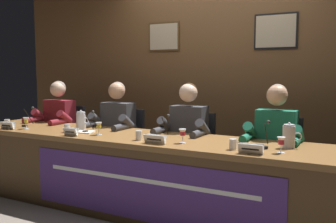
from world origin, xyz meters
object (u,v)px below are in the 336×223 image
object	(u,v)px
conference_table	(162,164)
panelist_left	(114,128)
nameplate_far_left	(8,125)
document_stack_left	(83,132)
chair_far_left	(67,142)
juice_glass_center	(183,133)
water_cup_left	(67,129)
juice_glass_right	(281,142)
microphone_center	(164,130)
juice_glass_left	(99,126)
panelist_far_left	(55,123)
juice_glass_far_left	(26,121)
microphone_far_left	(27,120)
nameplate_center	(155,139)
panelist_right	(274,141)
water_cup_far_left	(7,124)
chair_left	(124,149)
panelist_center	(185,134)
microphone_right	(266,139)
water_pitcher_right_side	(289,136)
water_cup_center	(139,136)
water_pitcher_left_side	(81,121)
chair_center	(193,157)
microphone_left	(88,125)
chair_right	(278,166)
nameplate_right	(251,149)
nameplate_left	(71,132)
water_cup_right	(233,145)

from	to	relation	value
conference_table	panelist_left	distance (m)	1.04
nameplate_far_left	document_stack_left	size ratio (longest dim) A/B	0.79
chair_far_left	juice_glass_center	bearing A→B (deg)	-20.16
juice_glass_center	water_cup_left	bearing A→B (deg)	-179.29
juice_glass_right	microphone_center	bearing A→B (deg)	171.33
juice_glass_left	panelist_far_left	bearing A→B (deg)	154.28
juice_glass_far_left	microphone_far_left	xyz separation A→B (m)	(-0.15, 0.15, -0.01)
microphone_far_left	juice_glass_left	world-z (taller)	microphone_far_left
nameplate_center	panelist_right	xyz separation A→B (m)	(0.86, 0.67, -0.05)
juice_glass_left	document_stack_left	world-z (taller)	juice_glass_left
document_stack_left	water_cup_far_left	bearing A→B (deg)	-174.77
panelist_left	nameplate_center	bearing A→B (deg)	-36.28
chair_left	panelist_left	bearing A→B (deg)	-90.00
nameplate_center	juice_glass_center	world-z (taller)	juice_glass_center
microphone_far_left	document_stack_left	bearing A→B (deg)	-3.76
microphone_far_left	juice_glass_center	xyz separation A→B (m)	(1.99, -0.10, 0.01)
panelist_center	microphone_right	bearing A→B (deg)	-24.13
microphone_right	water_pitcher_right_side	distance (m)	0.19
juice_glass_left	panelist_center	distance (m)	0.87
water_cup_left	panelist_right	world-z (taller)	panelist_right
water_cup_center	water_pitcher_left_side	size ratio (longest dim) A/B	0.40
chair_far_left	microphone_right	distance (m)	2.77
panelist_far_left	panelist_left	distance (m)	0.89
conference_table	nameplate_center	distance (m)	0.30
nameplate_center	nameplate_far_left	bearing A→B (deg)	-179.54
conference_table	nameplate_center	world-z (taller)	nameplate_center
panelist_far_left	juice_glass_left	xyz separation A→B (m)	(1.09, -0.52, 0.10)
conference_table	water_cup_left	size ratio (longest dim) A/B	55.73
microphone_center	document_stack_left	size ratio (longest dim) A/B	0.90
panelist_left	microphone_right	distance (m)	1.83
nameplate_center	juice_glass_far_left	bearing A→B (deg)	176.88
panelist_left	chair_center	distance (m)	0.95
chair_left	microphone_right	bearing A→B (deg)	-18.64
panelist_left	microphone_left	world-z (taller)	panelist_left
panelist_left	chair_right	world-z (taller)	panelist_left
microphone_right	document_stack_left	distance (m)	1.83
microphone_far_left	nameplate_right	xyz separation A→B (m)	(2.63, -0.26, -0.03)
nameplate_left	nameplate_far_left	bearing A→B (deg)	179.25
juice_glass_right	microphone_left	bearing A→B (deg)	176.84
nameplate_left	water_cup_center	world-z (taller)	water_cup_center
chair_left	document_stack_left	size ratio (longest dim) A/B	3.77
juice_glass_left	microphone_center	bearing A→B (deg)	12.22
water_cup_left	document_stack_left	xyz separation A→B (m)	(0.15, 0.06, -0.03)
nameplate_far_left	panelist_right	bearing A→B (deg)	14.30
document_stack_left	water_cup_center	bearing A→B (deg)	-7.62
conference_table	juice_glass_right	bearing A→B (deg)	-2.43
juice_glass_right	water_cup_right	size ratio (longest dim) A/B	1.46
juice_glass_far_left	water_cup_right	distance (m)	2.31
panelist_far_left	nameplate_center	distance (m)	1.92
microphone_far_left	panelist_center	distance (m)	1.83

